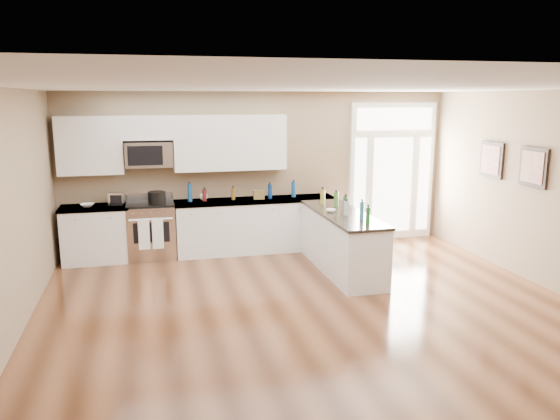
{
  "coord_description": "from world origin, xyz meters",
  "views": [
    {
      "loc": [
        -2.01,
        -5.57,
        2.69
      ],
      "look_at": [
        -0.13,
        2.0,
        1.08
      ],
      "focal_mm": 35.0,
      "sensor_mm": 36.0,
      "label": 1
    }
  ],
  "objects_px": {
    "peninsula_cabinet": "(342,244)",
    "toaster_oven": "(116,199)",
    "kitchen_range": "(151,230)",
    "stockpot": "(157,197)"
  },
  "relations": [
    {
      "from": "kitchen_range",
      "to": "toaster_oven",
      "type": "bearing_deg",
      "value": 174.25
    },
    {
      "from": "peninsula_cabinet",
      "to": "stockpot",
      "type": "height_order",
      "value": "stockpot"
    },
    {
      "from": "peninsula_cabinet",
      "to": "stockpot",
      "type": "xyz_separation_m",
      "value": [
        -2.78,
        1.36,
        0.63
      ]
    },
    {
      "from": "toaster_oven",
      "to": "kitchen_range",
      "type": "bearing_deg",
      "value": 3.01
    },
    {
      "from": "peninsula_cabinet",
      "to": "toaster_oven",
      "type": "xyz_separation_m",
      "value": [
        -3.44,
        1.5,
        0.61
      ]
    },
    {
      "from": "peninsula_cabinet",
      "to": "stockpot",
      "type": "distance_m",
      "value": 3.16
    },
    {
      "from": "stockpot",
      "to": "kitchen_range",
      "type": "bearing_deg",
      "value": 142.63
    },
    {
      "from": "peninsula_cabinet",
      "to": "kitchen_range",
      "type": "relative_size",
      "value": 2.15
    },
    {
      "from": "stockpot",
      "to": "toaster_oven",
      "type": "bearing_deg",
      "value": 167.68
    },
    {
      "from": "peninsula_cabinet",
      "to": "toaster_oven",
      "type": "relative_size",
      "value": 9.72
    }
  ]
}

